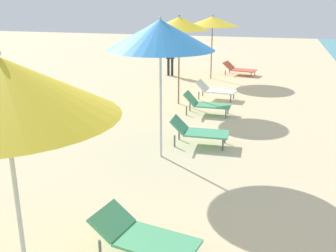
{
  "coord_description": "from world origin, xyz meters",
  "views": [
    {
      "loc": [
        2.16,
        10.34,
        3.31
      ],
      "look_at": [
        0.31,
        16.94,
        1.09
      ],
      "focal_mm": 42.26,
      "sensor_mm": 36.0,
      "label": 1
    }
  ],
  "objects_px": {
    "lounger_sixth_shoreside": "(215,90)",
    "umbrella_farthest": "(213,21)",
    "umbrella_fifth": "(160,35)",
    "person_walking_near": "(170,55)",
    "umbrella_fourth": "(2,88)",
    "lounger_sixth_inland": "(206,103)",
    "umbrella_sixth": "(179,24)",
    "lounger_fifth_shoreside": "(198,131)",
    "lounger_farthest_shoreside": "(239,69)",
    "lounger_fourth_shoreside": "(144,236)"
  },
  "relations": [
    {
      "from": "lounger_sixth_shoreside",
      "to": "umbrella_farthest",
      "type": "distance_m",
      "value": 4.25
    },
    {
      "from": "umbrella_fifth",
      "to": "person_walking_near",
      "type": "xyz_separation_m",
      "value": [
        -2.33,
        9.26,
        -1.69
      ]
    },
    {
      "from": "umbrella_fourth",
      "to": "lounger_sixth_inland",
      "type": "relative_size",
      "value": 2.07
    },
    {
      "from": "umbrella_sixth",
      "to": "person_walking_near",
      "type": "height_order",
      "value": "umbrella_sixth"
    },
    {
      "from": "umbrella_fourth",
      "to": "person_walking_near",
      "type": "distance_m",
      "value": 14.09
    },
    {
      "from": "umbrella_fourth",
      "to": "lounger_fifth_shoreside",
      "type": "height_order",
      "value": "umbrella_fourth"
    },
    {
      "from": "lounger_sixth_inland",
      "to": "umbrella_farthest",
      "type": "xyz_separation_m",
      "value": [
        -0.81,
        5.58,
        2.06
      ]
    },
    {
      "from": "umbrella_sixth",
      "to": "person_walking_near",
      "type": "bearing_deg",
      "value": 108.47
    },
    {
      "from": "umbrella_fourth",
      "to": "umbrella_fifth",
      "type": "bearing_deg",
      "value": 87.37
    },
    {
      "from": "lounger_sixth_inland",
      "to": "person_walking_near",
      "type": "height_order",
      "value": "person_walking_near"
    },
    {
      "from": "umbrella_farthest",
      "to": "lounger_farthest_shoreside",
      "type": "height_order",
      "value": "umbrella_farthest"
    },
    {
      "from": "lounger_fourth_shoreside",
      "to": "umbrella_sixth",
      "type": "relative_size",
      "value": 0.54
    },
    {
      "from": "umbrella_fourth",
      "to": "lounger_sixth_inland",
      "type": "bearing_deg",
      "value": 86.08
    },
    {
      "from": "lounger_sixth_inland",
      "to": "person_walking_near",
      "type": "distance_m",
      "value": 6.35
    },
    {
      "from": "person_walking_near",
      "to": "umbrella_farthest",
      "type": "bearing_deg",
      "value": -105.85
    },
    {
      "from": "lounger_sixth_inland",
      "to": "lounger_fourth_shoreside",
      "type": "bearing_deg",
      "value": -86.84
    },
    {
      "from": "umbrella_sixth",
      "to": "lounger_sixth_inland",
      "type": "xyz_separation_m",
      "value": [
        1.09,
        -0.99,
        -2.23
      ]
    },
    {
      "from": "umbrella_sixth",
      "to": "lounger_farthest_shoreside",
      "type": "height_order",
      "value": "umbrella_sixth"
    },
    {
      "from": "umbrella_sixth",
      "to": "person_walking_near",
      "type": "relative_size",
      "value": 1.83
    },
    {
      "from": "umbrella_fourth",
      "to": "person_walking_near",
      "type": "xyz_separation_m",
      "value": [
        -2.12,
        13.84,
        -1.57
      ]
    },
    {
      "from": "lounger_fourth_shoreside",
      "to": "lounger_sixth_shoreside",
      "type": "relative_size",
      "value": 1.1
    },
    {
      "from": "umbrella_sixth",
      "to": "lounger_farthest_shoreside",
      "type": "xyz_separation_m",
      "value": [
        1.37,
        5.74,
        -2.29
      ]
    },
    {
      "from": "umbrella_fifth",
      "to": "umbrella_fourth",
      "type": "bearing_deg",
      "value": -92.63
    },
    {
      "from": "lounger_sixth_shoreside",
      "to": "umbrella_fourth",
      "type": "bearing_deg",
      "value": -87.86
    },
    {
      "from": "umbrella_farthest",
      "to": "umbrella_fourth",
      "type": "bearing_deg",
      "value": -88.93
    },
    {
      "from": "umbrella_fourth",
      "to": "umbrella_sixth",
      "type": "xyz_separation_m",
      "value": [
        -0.54,
        9.1,
        0.07
      ]
    },
    {
      "from": "umbrella_fifth",
      "to": "umbrella_farthest",
      "type": "relative_size",
      "value": 1.12
    },
    {
      "from": "umbrella_sixth",
      "to": "lounger_sixth_shoreside",
      "type": "height_order",
      "value": "umbrella_sixth"
    },
    {
      "from": "umbrella_fifth",
      "to": "lounger_fifth_shoreside",
      "type": "distance_m",
      "value": 2.54
    },
    {
      "from": "lounger_fourth_shoreside",
      "to": "umbrella_fifth",
      "type": "bearing_deg",
      "value": 113.37
    },
    {
      "from": "lounger_sixth_inland",
      "to": "umbrella_fifth",
      "type": "bearing_deg",
      "value": -95.96
    },
    {
      "from": "lounger_fifth_shoreside",
      "to": "lounger_sixth_shoreside",
      "type": "xyz_separation_m",
      "value": [
        -0.34,
        4.56,
        -0.02
      ]
    },
    {
      "from": "lounger_fifth_shoreside",
      "to": "lounger_farthest_shoreside",
      "type": "bearing_deg",
      "value": 87.69
    },
    {
      "from": "umbrella_fourth",
      "to": "umbrella_farthest",
      "type": "distance_m",
      "value": 13.69
    },
    {
      "from": "lounger_sixth_shoreside",
      "to": "lounger_sixth_inland",
      "type": "distance_m",
      "value": 1.96
    },
    {
      "from": "umbrella_fifth",
      "to": "umbrella_farthest",
      "type": "distance_m",
      "value": 9.13
    },
    {
      "from": "person_walking_near",
      "to": "lounger_fifth_shoreside",
      "type": "bearing_deg",
      "value": -171.74
    },
    {
      "from": "umbrella_fourth",
      "to": "umbrella_fifth",
      "type": "xyz_separation_m",
      "value": [
        0.21,
        4.58,
        0.12
      ]
    },
    {
      "from": "lounger_sixth_inland",
      "to": "lounger_farthest_shoreside",
      "type": "xyz_separation_m",
      "value": [
        0.28,
        6.73,
        -0.06
      ]
    },
    {
      "from": "lounger_fifth_shoreside",
      "to": "lounger_sixth_inland",
      "type": "height_order",
      "value": "lounger_sixth_inland"
    },
    {
      "from": "lounger_fifth_shoreside",
      "to": "lounger_sixth_inland",
      "type": "distance_m",
      "value": 2.62
    },
    {
      "from": "lounger_fourth_shoreside",
      "to": "umbrella_fifth",
      "type": "xyz_separation_m",
      "value": [
        -0.77,
        3.4,
        2.35
      ]
    },
    {
      "from": "lounger_fourth_shoreside",
      "to": "lounger_fifth_shoreside",
      "type": "distance_m",
      "value": 4.33
    },
    {
      "from": "lounger_fourth_shoreside",
      "to": "umbrella_fifth",
      "type": "relative_size",
      "value": 0.51
    },
    {
      "from": "lounger_sixth_inland",
      "to": "lounger_fifth_shoreside",
      "type": "bearing_deg",
      "value": -83.85
    },
    {
      "from": "lounger_sixth_inland",
      "to": "umbrella_fourth",
      "type": "bearing_deg",
      "value": -94.29
    },
    {
      "from": "lounger_fifth_shoreside",
      "to": "lounger_sixth_inland",
      "type": "xyz_separation_m",
      "value": [
        -0.3,
        2.6,
        -0.01
      ]
    },
    {
      "from": "umbrella_fourth",
      "to": "lounger_fifth_shoreside",
      "type": "xyz_separation_m",
      "value": [
        0.85,
        5.51,
        -2.15
      ]
    },
    {
      "from": "lounger_sixth_shoreside",
      "to": "lounger_fourth_shoreside",
      "type": "bearing_deg",
      "value": -81.92
    },
    {
      "from": "lounger_sixth_inland",
      "to": "person_walking_near",
      "type": "bearing_deg",
      "value": 114.68
    }
  ]
}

